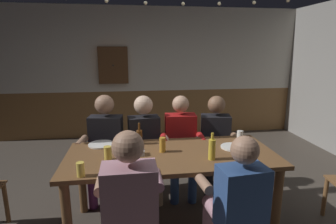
{
  "coord_description": "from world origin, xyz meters",
  "views": [
    {
      "loc": [
        -0.38,
        -2.6,
        1.76
      ],
      "look_at": [
        0.0,
        0.05,
        1.13
      ],
      "focal_mm": 28.87,
      "sensor_mm": 36.0,
      "label": 1
    }
  ],
  "objects_px": {
    "person_1": "(145,142)",
    "condiment_caddy": "(137,152)",
    "table_candle": "(128,165)",
    "person_0": "(105,142)",
    "bottle_0": "(139,137)",
    "pint_glass_3": "(240,136)",
    "wall_dart_cabinet": "(113,65)",
    "pint_glass_1": "(124,143)",
    "person_2": "(181,141)",
    "pint_glass_0": "(163,145)",
    "plate_1": "(233,147)",
    "pint_glass_4": "(81,169)",
    "pint_glass_2": "(108,153)",
    "person_5": "(235,199)",
    "bottle_1": "(212,149)",
    "plate_0": "(101,144)",
    "person_4": "(130,203)",
    "person_3": "(216,139)",
    "dining_table": "(171,163)"
  },
  "relations": [
    {
      "from": "dining_table",
      "to": "pint_glass_2",
      "type": "height_order",
      "value": "pint_glass_2"
    },
    {
      "from": "person_0",
      "to": "plate_1",
      "type": "xyz_separation_m",
      "value": [
        1.33,
        -0.61,
        0.1
      ]
    },
    {
      "from": "person_4",
      "to": "plate_1",
      "type": "relative_size",
      "value": 5.05
    },
    {
      "from": "pint_glass_3",
      "to": "bottle_0",
      "type": "bearing_deg",
      "value": 175.87
    },
    {
      "from": "bottle_1",
      "to": "pint_glass_2",
      "type": "height_order",
      "value": "bottle_1"
    },
    {
      "from": "person_0",
      "to": "plate_1",
      "type": "height_order",
      "value": "person_0"
    },
    {
      "from": "plate_1",
      "to": "bottle_0",
      "type": "distance_m",
      "value": 0.97
    },
    {
      "from": "pint_glass_1",
      "to": "pint_glass_2",
      "type": "relative_size",
      "value": 1.16
    },
    {
      "from": "dining_table",
      "to": "person_4",
      "type": "height_order",
      "value": "person_4"
    },
    {
      "from": "person_5",
      "to": "pint_glass_1",
      "type": "distance_m",
      "value": 1.18
    },
    {
      "from": "condiment_caddy",
      "to": "pint_glass_2",
      "type": "relative_size",
      "value": 1.09
    },
    {
      "from": "person_3",
      "to": "person_2",
      "type": "bearing_deg",
      "value": 11.45
    },
    {
      "from": "person_0",
      "to": "plate_0",
      "type": "height_order",
      "value": "person_0"
    },
    {
      "from": "person_0",
      "to": "condiment_caddy",
      "type": "height_order",
      "value": "person_0"
    },
    {
      "from": "plate_1",
      "to": "pint_glass_4",
      "type": "xyz_separation_m",
      "value": [
        -1.43,
        -0.44,
        0.05
      ]
    },
    {
      "from": "person_1",
      "to": "wall_dart_cabinet",
      "type": "xyz_separation_m",
      "value": [
        -0.46,
        2.26,
        0.78
      ]
    },
    {
      "from": "plate_0",
      "to": "pint_glass_4",
      "type": "height_order",
      "value": "pint_glass_4"
    },
    {
      "from": "bottle_0",
      "to": "pint_glass_0",
      "type": "xyz_separation_m",
      "value": [
        0.21,
        -0.26,
        -0.01
      ]
    },
    {
      "from": "dining_table",
      "to": "table_candle",
      "type": "relative_size",
      "value": 25.11
    },
    {
      "from": "person_4",
      "to": "person_5",
      "type": "bearing_deg",
      "value": 0.73
    },
    {
      "from": "pint_glass_2",
      "to": "person_1",
      "type": "bearing_deg",
      "value": 62.87
    },
    {
      "from": "plate_0",
      "to": "plate_1",
      "type": "height_order",
      "value": "same"
    },
    {
      "from": "plate_0",
      "to": "pint_glass_1",
      "type": "xyz_separation_m",
      "value": [
        0.24,
        -0.19,
        0.07
      ]
    },
    {
      "from": "condiment_caddy",
      "to": "person_0",
      "type": "bearing_deg",
      "value": 118.29
    },
    {
      "from": "person_3",
      "to": "pint_glass_4",
      "type": "height_order",
      "value": "person_3"
    },
    {
      "from": "pint_glass_1",
      "to": "pint_glass_4",
      "type": "distance_m",
      "value": 0.62
    },
    {
      "from": "person_0",
      "to": "person_3",
      "type": "xyz_separation_m",
      "value": [
        1.35,
        -0.0,
        -0.02
      ]
    },
    {
      "from": "pint_glass_1",
      "to": "pint_glass_3",
      "type": "bearing_deg",
      "value": 3.99
    },
    {
      "from": "person_0",
      "to": "wall_dart_cabinet",
      "type": "distance_m",
      "value": 2.38
    },
    {
      "from": "person_0",
      "to": "bottle_0",
      "type": "relative_size",
      "value": 5.42
    },
    {
      "from": "person_1",
      "to": "pint_glass_2",
      "type": "relative_size",
      "value": 9.53
    },
    {
      "from": "person_2",
      "to": "pint_glass_3",
      "type": "bearing_deg",
      "value": 146.54
    },
    {
      "from": "plate_0",
      "to": "pint_glass_2",
      "type": "height_order",
      "value": "pint_glass_2"
    },
    {
      "from": "table_candle",
      "to": "condiment_caddy",
      "type": "height_order",
      "value": "table_candle"
    },
    {
      "from": "person_5",
      "to": "bottle_1",
      "type": "xyz_separation_m",
      "value": [
        -0.05,
        0.46,
        0.23
      ]
    },
    {
      "from": "person_1",
      "to": "bottle_0",
      "type": "relative_size",
      "value": 5.33
    },
    {
      "from": "dining_table",
      "to": "pint_glass_1",
      "type": "bearing_deg",
      "value": 162.27
    },
    {
      "from": "dining_table",
      "to": "person_5",
      "type": "relative_size",
      "value": 1.71
    },
    {
      "from": "pint_glass_1",
      "to": "pint_glass_3",
      "type": "distance_m",
      "value": 1.24
    },
    {
      "from": "person_1",
      "to": "condiment_caddy",
      "type": "bearing_deg",
      "value": 74.88
    },
    {
      "from": "plate_1",
      "to": "pint_glass_1",
      "type": "bearing_deg",
      "value": 175.6
    },
    {
      "from": "table_candle",
      "to": "pint_glass_4",
      "type": "height_order",
      "value": "pint_glass_4"
    },
    {
      "from": "person_1",
      "to": "person_5",
      "type": "distance_m",
      "value": 1.45
    },
    {
      "from": "plate_0",
      "to": "pint_glass_2",
      "type": "distance_m",
      "value": 0.42
    },
    {
      "from": "pint_glass_3",
      "to": "wall_dart_cabinet",
      "type": "relative_size",
      "value": 0.17
    },
    {
      "from": "person_5",
      "to": "pint_glass_2",
      "type": "relative_size",
      "value": 9.17
    },
    {
      "from": "person_2",
      "to": "pint_glass_0",
      "type": "bearing_deg",
      "value": 67.58
    },
    {
      "from": "pint_glass_1",
      "to": "plate_1",
      "type": "bearing_deg",
      "value": -4.4
    },
    {
      "from": "pint_glass_1",
      "to": "bottle_1",
      "type": "bearing_deg",
      "value": -23.26
    },
    {
      "from": "person_1",
      "to": "person_4",
      "type": "distance_m",
      "value": 1.34
    }
  ]
}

